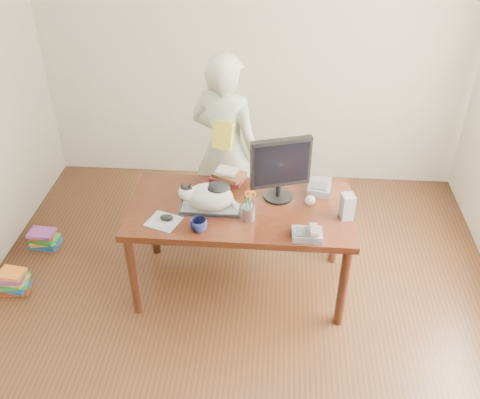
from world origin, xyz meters
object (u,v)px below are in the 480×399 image
(desk, at_px, (241,217))
(baseball, at_px, (310,200))
(pen_cup, at_px, (248,211))
(coffee_mug, at_px, (199,225))
(phone, at_px, (308,234))
(keyboard, at_px, (210,209))
(person, at_px, (226,150))
(speaker, at_px, (347,206))
(book_pile_a, at_px, (13,281))
(cat, at_px, (208,196))
(book_pile_b, at_px, (44,238))
(calculator, at_px, (319,187))
(monitor, at_px, (281,166))
(book_stack, at_px, (228,176))
(mouse, at_px, (167,217))

(desk, distance_m, baseball, 0.53)
(pen_cup, height_order, coffee_mug, pen_cup)
(coffee_mug, xyz_separation_m, phone, (0.72, -0.02, -0.01))
(coffee_mug, bearing_deg, keyboard, 78.34)
(keyboard, bearing_deg, person, 87.31)
(speaker, bearing_deg, book_pile_a, 170.97)
(cat, bearing_deg, book_pile_b, 164.94)
(cat, bearing_deg, speaker, -0.09)
(speaker, distance_m, calculator, 0.37)
(keyboard, bearing_deg, pen_cup, -16.42)
(monitor, relative_size, pen_cup, 2.04)
(keyboard, distance_m, coffee_mug, 0.24)
(book_stack, relative_size, calculator, 1.19)
(pen_cup, relative_size, speaker, 1.30)
(mouse, xyz_separation_m, coffee_mug, (0.24, -0.10, 0.02))
(desk, xyz_separation_m, cat, (-0.22, -0.14, 0.27))
(baseball, bearing_deg, phone, -94.21)
(baseball, bearing_deg, book_stack, 156.00)
(desk, height_order, speaker, speaker)
(person, bearing_deg, cat, 108.61)
(baseball, bearing_deg, calculator, 68.38)
(keyboard, bearing_deg, calculator, 22.13)
(cat, height_order, book_pile_a, cat)
(keyboard, height_order, person, person)
(cat, distance_m, book_stack, 0.42)
(person, bearing_deg, mouse, 92.21)
(book_pile_a, bearing_deg, mouse, 0.33)
(phone, xyz_separation_m, calculator, (0.10, 0.56, 0.00))
(monitor, relative_size, person, 0.30)
(keyboard, distance_m, book_stack, 0.41)
(cat, xyz_separation_m, calculator, (0.79, 0.31, -0.09))
(person, bearing_deg, coffee_mug, 107.52)
(monitor, bearing_deg, speaker, -39.91)
(phone, relative_size, calculator, 0.83)
(calculator, bearing_deg, book_pile_a, -160.52)
(book_stack, xyz_separation_m, person, (-0.05, 0.33, 0.03))
(coffee_mug, relative_size, book_pile_b, 0.44)
(phone, relative_size, speaker, 1.08)
(cat, relative_size, book_pile_a, 1.56)
(desk, distance_m, keyboard, 0.30)
(phone, bearing_deg, book_pile_a, 175.86)
(baseball, relative_size, book_pile_b, 0.28)
(calculator, distance_m, book_pile_a, 2.46)
(monitor, xyz_separation_m, mouse, (-0.76, -0.32, -0.25))
(book_stack, bearing_deg, pen_cup, -47.21)
(speaker, bearing_deg, keyboard, 167.41)
(book_pile_a, bearing_deg, monitor, 9.14)
(calculator, bearing_deg, book_pile_b, -174.01)
(person, bearing_deg, calculator, 173.11)
(cat, relative_size, calculator, 1.76)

